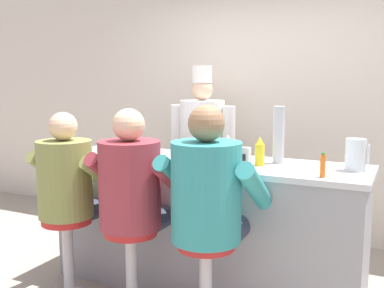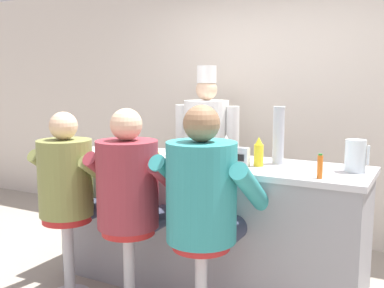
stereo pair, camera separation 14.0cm
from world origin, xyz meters
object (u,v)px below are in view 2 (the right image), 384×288
at_px(ketchup_bottle_red, 226,152).
at_px(water_pitcher_clear, 355,156).
at_px(mustard_bottle_yellow, 259,153).
at_px(coffee_mug_white, 191,160).
at_px(cereal_bowl, 128,155).
at_px(hot_sauce_bottle_orange, 320,167).
at_px(diner_seated_teal, 204,198).
at_px(breakfast_plate, 154,154).
at_px(diner_seated_maroon, 131,190).
at_px(cup_stack_steel, 278,135).
at_px(diner_seated_olive, 69,184).
at_px(napkin_dispenser_chrome, 241,157).
at_px(cook_in_whites_near, 206,147).

height_order(ketchup_bottle_red, water_pitcher_clear, ketchup_bottle_red).
relative_size(mustard_bottle_yellow, coffee_mug_white, 1.67).
xyz_separation_m(ketchup_bottle_red, water_pitcher_clear, (0.82, 0.25, 0.00)).
xyz_separation_m(water_pitcher_clear, cereal_bowl, (-1.64, -0.28, -0.08)).
bearing_deg(coffee_mug_white, hot_sauce_bottle_orange, 0.64).
distance_m(ketchup_bottle_red, diner_seated_teal, 0.47).
xyz_separation_m(coffee_mug_white, diner_seated_teal, (0.27, -0.33, -0.16)).
distance_m(breakfast_plate, cereal_bowl, 0.23).
distance_m(ketchup_bottle_red, diner_seated_maroon, 0.70).
xyz_separation_m(ketchup_bottle_red, hot_sauce_bottle_orange, (0.66, -0.06, -0.03)).
distance_m(cup_stack_steel, diner_seated_olive, 1.57).
relative_size(ketchup_bottle_red, napkin_dispenser_chrome, 1.71).
xyz_separation_m(mustard_bottle_yellow, coffee_mug_white, (-0.43, -0.21, -0.06)).
distance_m(hot_sauce_bottle_orange, coffee_mug_white, 0.90).
distance_m(mustard_bottle_yellow, cook_in_whites_near, 1.33).
bearing_deg(cook_in_whites_near, cereal_bowl, -95.66).
xyz_separation_m(mustard_bottle_yellow, napkin_dispenser_chrome, (-0.10, -0.07, -0.03)).
bearing_deg(napkin_dispenser_chrome, diner_seated_olive, -157.60).
distance_m(mustard_bottle_yellow, coffee_mug_white, 0.48).
bearing_deg(hot_sauce_bottle_orange, napkin_dispenser_chrome, 167.00).
xyz_separation_m(hot_sauce_bottle_orange, cook_in_whites_near, (-1.37, 1.17, -0.13)).
distance_m(diner_seated_teal, cook_in_whites_near, 1.69).
bearing_deg(ketchup_bottle_red, breakfast_plate, 167.48).
distance_m(mustard_bottle_yellow, hot_sauce_bottle_orange, 0.51).
xyz_separation_m(ketchup_bottle_red, breakfast_plate, (-0.69, 0.15, -0.09)).
distance_m(cereal_bowl, cook_in_whites_near, 1.15).
relative_size(diner_seated_teal, cook_in_whites_near, 0.84).
relative_size(coffee_mug_white, diner_seated_maroon, 0.09).
bearing_deg(napkin_dispenser_chrome, coffee_mug_white, -156.30).
bearing_deg(diner_seated_maroon, diner_seated_teal, 0.21).
bearing_deg(diner_seated_maroon, cook_in_whites_near, 97.05).
distance_m(coffee_mug_white, diner_seated_olive, 0.92).
height_order(cup_stack_steel, diner_seated_olive, cup_stack_steel).
height_order(mustard_bottle_yellow, water_pitcher_clear, water_pitcher_clear).
height_order(coffee_mug_white, diner_seated_maroon, diner_seated_maroon).
bearing_deg(cereal_bowl, napkin_dispenser_chrome, 6.37).
relative_size(water_pitcher_clear, coffee_mug_white, 1.74).
bearing_deg(diner_seated_teal, diner_seated_maroon, -179.79).
bearing_deg(cook_in_whites_near, hot_sauce_bottle_orange, -40.60).
bearing_deg(diner_seated_maroon, water_pitcher_clear, 26.26).
height_order(breakfast_plate, napkin_dispenser_chrome, napkin_dispenser_chrome).
bearing_deg(cereal_bowl, coffee_mug_white, -4.02).
bearing_deg(diner_seated_olive, water_pitcher_clear, 19.27).
bearing_deg(napkin_dispenser_chrome, diner_seated_maroon, -141.80).
xyz_separation_m(diner_seated_olive, cook_in_whites_near, (0.37, 1.52, 0.10)).
bearing_deg(cook_in_whites_near, diner_seated_teal, -63.83).
height_order(cereal_bowl, cup_stack_steel, cup_stack_steel).
xyz_separation_m(coffee_mug_white, napkin_dispenser_chrome, (0.32, 0.14, 0.03)).
height_order(hot_sauce_bottle_orange, cup_stack_steel, cup_stack_steel).
bearing_deg(napkin_dispenser_chrome, ketchup_bottle_red, -140.99).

